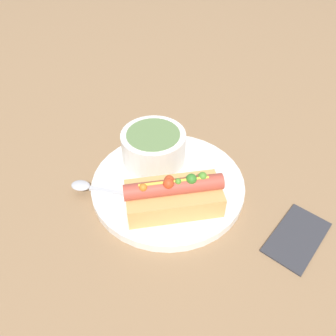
# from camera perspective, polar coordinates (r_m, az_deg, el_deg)

# --- Properties ---
(ground_plane) EXTENTS (4.00, 4.00, 0.00)m
(ground_plane) POSITION_cam_1_polar(r_m,az_deg,el_deg) (0.57, 0.00, -3.39)
(ground_plane) COLOR #93704C
(dinner_plate) EXTENTS (0.26, 0.26, 0.02)m
(dinner_plate) POSITION_cam_1_polar(r_m,az_deg,el_deg) (0.57, 0.00, -2.85)
(dinner_plate) COLOR white
(dinner_plate) RESTS_ON ground_plane
(hot_dog) EXTENTS (0.16, 0.10, 0.06)m
(hot_dog) POSITION_cam_1_polar(r_m,az_deg,el_deg) (0.50, 1.01, -4.79)
(hot_dog) COLOR tan
(hot_dog) RESTS_ON dinner_plate
(soup_bowl) EXTENTS (0.11, 0.11, 0.06)m
(soup_bowl) POSITION_cam_1_polar(r_m,az_deg,el_deg) (0.58, -2.16, 4.05)
(soup_bowl) COLOR silver
(soup_bowl) RESTS_ON dinner_plate
(spoon) EXTENTS (0.15, 0.12, 0.01)m
(spoon) POSITION_cam_1_polar(r_m,az_deg,el_deg) (0.55, -11.67, -3.66)
(spoon) COLOR #B7B7BC
(spoon) RESTS_ON dinner_plate
(napkin) EXTENTS (0.13, 0.11, 0.01)m
(napkin) POSITION_cam_1_polar(r_m,az_deg,el_deg) (0.54, 21.60, -11.04)
(napkin) COLOR #333338
(napkin) RESTS_ON ground_plane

